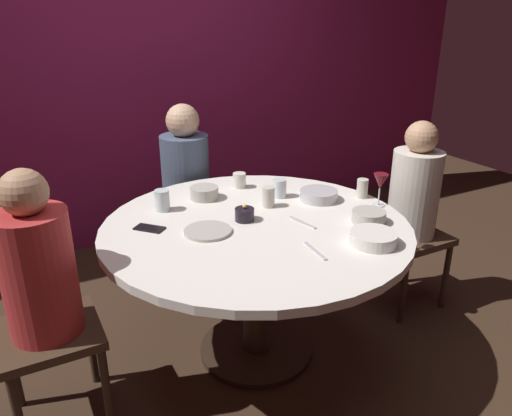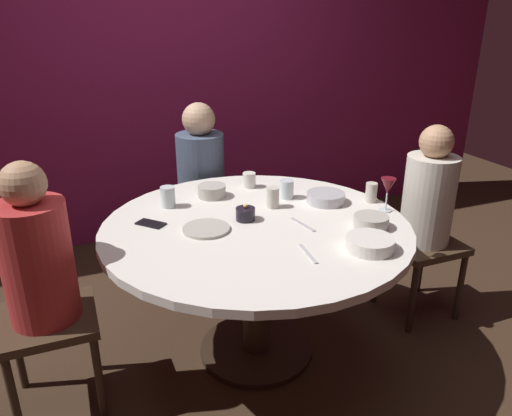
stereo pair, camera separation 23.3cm
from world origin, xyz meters
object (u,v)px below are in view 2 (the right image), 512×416
(bowl_serving_large, at_px, (326,198))
(bowl_sauce_side, at_px, (212,191))
(bowl_salad_center, at_px, (371,222))
(cup_by_left_diner, at_px, (371,192))
(cell_phone, at_px, (151,224))
(cup_far_edge, at_px, (168,197))
(wine_glass, at_px, (388,187))
(dinner_plate, at_px, (206,229))
(cup_center_front, at_px, (273,198))
(candle_holder, at_px, (245,214))
(cup_near_candle, at_px, (249,180))
(cup_by_right_diner, at_px, (287,189))
(seated_diner_left, at_px, (38,266))
(dining_table, at_px, (256,248))
(seated_diner_right, at_px, (428,203))
(seated_diner_back, at_px, (201,171))
(bowl_small_white, at_px, (370,244))

(bowl_serving_large, relative_size, bowl_sauce_side, 1.33)
(bowl_salad_center, height_order, cup_by_left_diner, cup_by_left_diner)
(cell_phone, distance_m, cup_far_edge, 0.24)
(wine_glass, xyz_separation_m, bowl_sauce_side, (-0.77, 0.53, -0.10))
(dinner_plate, distance_m, cup_center_front, 0.44)
(candle_holder, relative_size, cup_near_candle, 1.10)
(cup_far_edge, bearing_deg, cup_by_right_diner, -10.25)
(seated_diner_left, relative_size, cup_by_right_diner, 11.56)
(dinner_plate, distance_m, cup_far_edge, 0.38)
(dining_table, xyz_separation_m, seated_diner_left, (-0.98, 0.00, 0.10))
(dining_table, height_order, cup_by_left_diner, cup_by_left_diner)
(seated_diner_right, bearing_deg, cup_far_edge, -15.04)
(seated_diner_back, relative_size, bowl_sauce_side, 7.66)
(bowl_serving_large, xyz_separation_m, bowl_small_white, (-0.10, -0.56, 0.00))
(bowl_salad_center, xyz_separation_m, cup_near_candle, (-0.33, 0.75, 0.01))
(seated_diner_right, distance_m, bowl_small_white, 0.82)
(bowl_small_white, bearing_deg, bowl_serving_large, 79.82)
(wine_glass, relative_size, cup_center_front, 1.64)
(dinner_plate, xyz_separation_m, cup_far_edge, (-0.10, 0.36, 0.05))
(cup_near_candle, relative_size, cup_by_right_diner, 0.86)
(dinner_plate, bearing_deg, seated_diner_back, 75.53)
(seated_diner_left, height_order, bowl_small_white, seated_diner_left)
(bowl_serving_large, xyz_separation_m, bowl_salad_center, (0.04, -0.36, 0.00))
(cup_center_front, bearing_deg, candle_holder, -151.48)
(seated_diner_back, xyz_separation_m, cup_center_front, (0.16, -0.81, 0.08))
(bowl_small_white, bearing_deg, cup_far_edge, 130.44)
(seated_diner_left, bearing_deg, cup_by_left_diner, 1.34)
(cup_center_front, bearing_deg, seated_diner_back, 101.22)
(bowl_serving_large, relative_size, cup_near_candle, 2.36)
(cup_by_left_diner, xyz_separation_m, cup_center_front, (-0.52, 0.12, 0.00))
(bowl_salad_center, bearing_deg, bowl_small_white, -125.42)
(seated_diner_left, xyz_separation_m, wine_glass, (1.66, -0.10, 0.16))
(dining_table, xyz_separation_m, seated_diner_back, (0.00, 0.97, 0.11))
(seated_diner_back, height_order, cup_by_right_diner, seated_diner_back)
(wine_glass, xyz_separation_m, bowl_salad_center, (-0.19, -0.15, -0.10))
(dining_table, relative_size, candle_holder, 15.64)
(bowl_salad_center, distance_m, bowl_small_white, 0.24)
(dining_table, bearing_deg, wine_glass, -8.38)
(cup_near_candle, height_order, cup_center_front, cup_center_front)
(dining_table, distance_m, bowl_serving_large, 0.49)
(cell_phone, xyz_separation_m, cup_center_front, (0.63, -0.01, 0.05))
(bowl_serving_large, distance_m, cup_far_edge, 0.83)
(wine_glass, distance_m, bowl_salad_center, 0.26)
(bowl_sauce_side, height_order, cup_by_right_diner, cup_by_right_diner)
(cup_far_edge, bearing_deg, seated_diner_back, 59.97)
(cup_far_edge, bearing_deg, bowl_serving_large, -17.75)
(dining_table, xyz_separation_m, bowl_small_white, (0.35, -0.44, 0.16))
(dinner_plate, xyz_separation_m, bowl_salad_center, (0.73, -0.26, 0.02))
(seated_diner_back, height_order, bowl_salad_center, seated_diner_back)
(seated_diner_back, height_order, cup_center_front, seated_diner_back)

